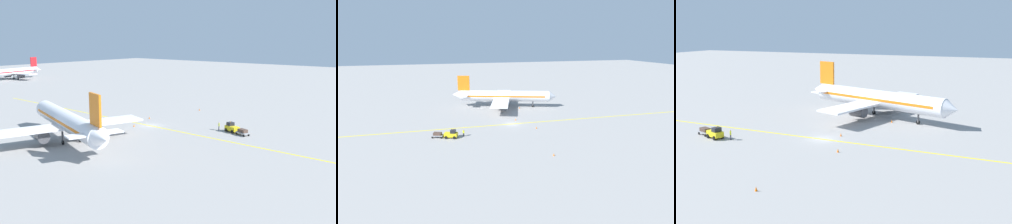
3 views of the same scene
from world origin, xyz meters
TOP-DOWN VIEW (x-y plane):
  - ground_plane at (0.00, 0.00)m, footprint 400.00×400.00m
  - apron_yellow_centreline at (0.00, 0.00)m, footprint 3.07×119.98m
  - airplane_at_gate at (-19.32, 2.72)m, footprint 28.25×34.69m
  - baggage_tug_white at (6.43, -16.60)m, footprint 2.52×3.33m
  - baggage_cart_trailing at (5.35, -19.72)m, footprint 2.17×2.92m
  - ground_crew_worker at (6.15, -13.72)m, footprint 0.49×0.39m
  - traffic_cone_near_nose at (-15.67, 7.28)m, footprint 0.32×0.32m
  - traffic_cone_mid_apron at (5.32, 5.12)m, footprint 0.32×0.32m
  - traffic_cone_by_wingtip at (21.81, 2.32)m, footprint 0.32×0.32m
  - traffic_cone_far_edge at (-2.91, 2.04)m, footprint 0.32×0.32m

SIDE VIEW (x-z plane):
  - ground_plane at x=0.00m, z-range 0.00..0.00m
  - apron_yellow_centreline at x=0.00m, z-range 0.00..0.01m
  - traffic_cone_near_nose at x=-15.67m, z-range 0.00..0.55m
  - traffic_cone_mid_apron at x=5.32m, z-range 0.00..0.55m
  - traffic_cone_by_wingtip at x=21.81m, z-range 0.00..0.55m
  - traffic_cone_far_edge at x=-2.91m, z-range 0.00..0.55m
  - baggage_cart_trailing at x=5.35m, z-range 0.14..1.38m
  - baggage_tug_white at x=6.43m, z-range -0.15..1.96m
  - ground_crew_worker at x=6.15m, z-range 0.07..1.75m
  - airplane_at_gate at x=-19.32m, z-range -1.59..9.01m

